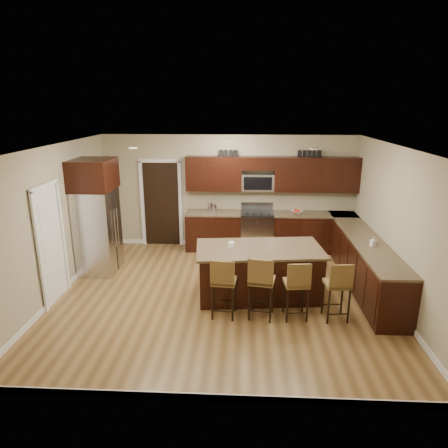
# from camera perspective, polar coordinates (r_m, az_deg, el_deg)

# --- Properties ---
(floor) EXTENTS (6.00, 6.00, 0.00)m
(floor) POSITION_cam_1_polar(r_m,az_deg,el_deg) (7.47, -0.19, -10.11)
(floor) COLOR brown
(floor) RESTS_ON ground
(ceiling) EXTENTS (6.00, 6.00, 0.00)m
(ceiling) POSITION_cam_1_polar(r_m,az_deg,el_deg) (6.70, -0.21, 10.96)
(ceiling) COLOR silver
(ceiling) RESTS_ON wall_back
(wall_back) EXTENTS (6.00, 0.00, 6.00)m
(wall_back) POSITION_cam_1_polar(r_m,az_deg,el_deg) (9.63, 0.71, 4.61)
(wall_back) COLOR tan
(wall_back) RESTS_ON floor
(wall_left) EXTENTS (0.00, 5.50, 5.50)m
(wall_left) POSITION_cam_1_polar(r_m,az_deg,el_deg) (7.73, -23.00, 0.19)
(wall_left) COLOR tan
(wall_left) RESTS_ON floor
(wall_right) EXTENTS (0.00, 5.50, 5.50)m
(wall_right) POSITION_cam_1_polar(r_m,az_deg,el_deg) (7.44, 23.56, -0.49)
(wall_right) COLOR tan
(wall_right) RESTS_ON floor
(base_cabinets) EXTENTS (4.02, 3.96, 0.92)m
(base_cabinets) POSITION_cam_1_polar(r_m,az_deg,el_deg) (8.74, 12.90, -3.16)
(base_cabinets) COLOR black
(base_cabinets) RESTS_ON floor
(upper_cabinets) EXTENTS (4.00, 0.33, 0.80)m
(upper_cabinets) POSITION_cam_1_polar(r_m,az_deg,el_deg) (9.39, 7.11, 7.22)
(upper_cabinets) COLOR black
(upper_cabinets) RESTS_ON wall_back
(range) EXTENTS (0.76, 0.64, 1.11)m
(range) POSITION_cam_1_polar(r_m,az_deg,el_deg) (9.56, 4.70, -0.98)
(range) COLOR silver
(range) RESTS_ON floor
(microwave) EXTENTS (0.76, 0.31, 0.40)m
(microwave) POSITION_cam_1_polar(r_m,az_deg,el_deg) (9.43, 4.84, 5.97)
(microwave) COLOR silver
(microwave) RESTS_ON upper_cabinets
(doorway) EXTENTS (0.85, 0.03, 2.06)m
(doorway) POSITION_cam_1_polar(r_m,az_deg,el_deg) (9.89, -8.91, 2.83)
(doorway) COLOR black
(doorway) RESTS_ON floor
(pantry_door) EXTENTS (0.03, 0.80, 2.04)m
(pantry_door) POSITION_cam_1_polar(r_m,az_deg,el_deg) (7.56, -23.54, -2.86)
(pantry_door) COLOR white
(pantry_door) RESTS_ON floor
(letter_decor) EXTENTS (2.20, 0.03, 0.15)m
(letter_decor) POSITION_cam_1_polar(r_m,az_deg,el_deg) (9.32, 6.32, 10.00)
(letter_decor) COLOR black
(letter_decor) RESTS_ON upper_cabinets
(island) EXTENTS (2.34, 1.39, 0.92)m
(island) POSITION_cam_1_polar(r_m,az_deg,el_deg) (7.33, 4.98, -7.02)
(island) COLOR black
(island) RESTS_ON floor
(stool_left) EXTENTS (0.43, 0.43, 1.04)m
(stool_left) POSITION_cam_1_polar(r_m,az_deg,el_deg) (6.48, -0.09, -8.17)
(stool_left) COLOR olive
(stool_left) RESTS_ON floor
(stool_mid) EXTENTS (0.47, 0.47, 1.08)m
(stool_mid) POSITION_cam_1_polar(r_m,az_deg,el_deg) (6.46, 5.34, -8.07)
(stool_mid) COLOR olive
(stool_mid) RESTS_ON floor
(stool_right) EXTENTS (0.42, 0.42, 1.02)m
(stool_right) POSITION_cam_1_polar(r_m,az_deg,el_deg) (6.53, 10.40, -8.37)
(stool_right) COLOR olive
(stool_right) RESTS_ON floor
(refrigerator) EXTENTS (0.79, 0.93, 2.35)m
(refrigerator) POSITION_cam_1_polar(r_m,az_deg,el_deg) (8.50, -17.73, 1.17)
(refrigerator) COLOR silver
(refrigerator) RESTS_ON floor
(floor_mat) EXTENTS (0.89, 0.69, 0.01)m
(floor_mat) POSITION_cam_1_polar(r_m,az_deg,el_deg) (8.93, 4.92, -5.47)
(floor_mat) COLOR brown
(floor_mat) RESTS_ON floor
(fruit_bowl) EXTENTS (0.32, 0.32, 0.06)m
(fruit_bowl) POSITION_cam_1_polar(r_m,az_deg,el_deg) (9.50, 10.37, 1.70)
(fruit_bowl) COLOR silver
(fruit_bowl) RESTS_ON base_cabinets
(soap_bottle) EXTENTS (0.10, 0.10, 0.17)m
(soap_bottle) POSITION_cam_1_polar(r_m,az_deg,el_deg) (7.67, 20.53, -2.36)
(soap_bottle) COLOR #B2B2B2
(soap_bottle) RESTS_ON base_cabinets
(canister_tall) EXTENTS (0.12, 0.12, 0.22)m
(canister_tall) POSITION_cam_1_polar(r_m,az_deg,el_deg) (9.44, -1.93, 2.34)
(canister_tall) COLOR silver
(canister_tall) RESTS_ON base_cabinets
(canister_short) EXTENTS (0.11, 0.11, 0.18)m
(canister_short) POSITION_cam_1_polar(r_m,az_deg,el_deg) (9.43, -1.38, 2.23)
(canister_short) COLOR silver
(canister_short) RESTS_ON base_cabinets
(island_jar) EXTENTS (0.10, 0.10, 0.10)m
(island_jar) POSITION_cam_1_polar(r_m,az_deg,el_deg) (7.13, 1.06, -2.98)
(island_jar) COLOR white
(island_jar) RESTS_ON island
(stool_extra) EXTENTS (0.42, 0.42, 1.02)m
(stool_extra) POSITION_cam_1_polar(r_m,az_deg,el_deg) (6.65, 16.02, -8.31)
(stool_extra) COLOR olive
(stool_extra) RESTS_ON floor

